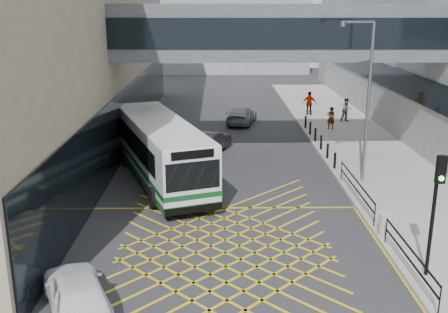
{
  "coord_description": "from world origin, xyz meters",
  "views": [
    {
      "loc": [
        -0.28,
        -17.82,
        8.92
      ],
      "look_at": [
        0.0,
        4.0,
        2.6
      ],
      "focal_mm": 42.0,
      "sensor_mm": 36.0,
      "label": 1
    }
  ],
  "objects_px": {
    "car_white": "(77,293)",
    "litter_bin": "(385,224)",
    "bus": "(160,149)",
    "street_lamp": "(365,93)",
    "pedestrian_b": "(346,110)",
    "pedestrian_c": "(309,103)",
    "traffic_light": "(436,199)",
    "car_silver": "(242,115)",
    "car_dark": "(209,142)",
    "pedestrian_a": "(331,118)"
  },
  "relations": [
    {
      "from": "street_lamp",
      "to": "pedestrian_c",
      "type": "bearing_deg",
      "value": 77.33
    },
    {
      "from": "pedestrian_b",
      "to": "bus",
      "type": "bearing_deg",
      "value": -144.73
    },
    {
      "from": "bus",
      "to": "traffic_light",
      "type": "xyz_separation_m",
      "value": [
        10.04,
        -10.69,
        1.2
      ]
    },
    {
      "from": "car_white",
      "to": "traffic_light",
      "type": "distance_m",
      "value": 11.58
    },
    {
      "from": "car_silver",
      "to": "car_dark",
      "type": "bearing_deg",
      "value": 87.1
    },
    {
      "from": "pedestrian_a",
      "to": "street_lamp",
      "type": "bearing_deg",
      "value": 78.24
    },
    {
      "from": "traffic_light",
      "to": "car_silver",
      "type": "bearing_deg",
      "value": 104.84
    },
    {
      "from": "bus",
      "to": "car_silver",
      "type": "distance_m",
      "value": 14.64
    },
    {
      "from": "car_dark",
      "to": "traffic_light",
      "type": "relative_size",
      "value": 1.07
    },
    {
      "from": "car_dark",
      "to": "litter_bin",
      "type": "relative_size",
      "value": 5.13
    },
    {
      "from": "pedestrian_c",
      "to": "pedestrian_a",
      "type": "bearing_deg",
      "value": 117.33
    },
    {
      "from": "car_dark",
      "to": "pedestrian_c",
      "type": "xyz_separation_m",
      "value": [
        8.16,
        11.05,
        0.41
      ]
    },
    {
      "from": "litter_bin",
      "to": "pedestrian_b",
      "type": "xyz_separation_m",
      "value": [
        3.45,
        21.06,
        0.46
      ]
    },
    {
      "from": "pedestrian_a",
      "to": "car_dark",
      "type": "bearing_deg",
      "value": 26.48
    },
    {
      "from": "car_silver",
      "to": "litter_bin",
      "type": "height_order",
      "value": "car_silver"
    },
    {
      "from": "bus",
      "to": "pedestrian_b",
      "type": "bearing_deg",
      "value": 26.5
    },
    {
      "from": "car_white",
      "to": "pedestrian_a",
      "type": "relative_size",
      "value": 2.75
    },
    {
      "from": "car_dark",
      "to": "pedestrian_b",
      "type": "bearing_deg",
      "value": -119.42
    },
    {
      "from": "pedestrian_b",
      "to": "car_white",
      "type": "bearing_deg",
      "value": -129.56
    },
    {
      "from": "pedestrian_a",
      "to": "car_silver",
      "type": "bearing_deg",
      "value": -29.95
    },
    {
      "from": "car_white",
      "to": "pedestrian_c",
      "type": "height_order",
      "value": "pedestrian_c"
    },
    {
      "from": "car_white",
      "to": "litter_bin",
      "type": "xyz_separation_m",
      "value": [
        10.8,
        5.19,
        -0.12
      ]
    },
    {
      "from": "car_white",
      "to": "street_lamp",
      "type": "height_order",
      "value": "street_lamp"
    },
    {
      "from": "bus",
      "to": "pedestrian_c",
      "type": "distance_m",
      "value": 19.41
    },
    {
      "from": "litter_bin",
      "to": "pedestrian_b",
      "type": "relative_size",
      "value": 0.49
    },
    {
      "from": "car_white",
      "to": "traffic_light",
      "type": "bearing_deg",
      "value": 166.08
    },
    {
      "from": "car_silver",
      "to": "pedestrian_b",
      "type": "height_order",
      "value": "pedestrian_b"
    },
    {
      "from": "traffic_light",
      "to": "litter_bin",
      "type": "bearing_deg",
      "value": 100.04
    },
    {
      "from": "car_dark",
      "to": "pedestrian_c",
      "type": "distance_m",
      "value": 13.75
    },
    {
      "from": "car_white",
      "to": "pedestrian_b",
      "type": "relative_size",
      "value": 2.51
    },
    {
      "from": "pedestrian_a",
      "to": "pedestrian_c",
      "type": "relative_size",
      "value": 0.85
    },
    {
      "from": "car_white",
      "to": "pedestrian_a",
      "type": "xyz_separation_m",
      "value": [
        12.49,
        23.6,
        0.26
      ]
    },
    {
      "from": "street_lamp",
      "to": "pedestrian_a",
      "type": "xyz_separation_m",
      "value": [
        0.98,
        11.83,
        -3.76
      ]
    },
    {
      "from": "bus",
      "to": "pedestrian_c",
      "type": "xyz_separation_m",
      "value": [
        10.62,
        16.24,
        -0.6
      ]
    },
    {
      "from": "car_white",
      "to": "traffic_light",
      "type": "xyz_separation_m",
      "value": [
        11.21,
        1.87,
        2.2
      ]
    },
    {
      "from": "car_white",
      "to": "traffic_light",
      "type": "height_order",
      "value": "traffic_light"
    },
    {
      "from": "bus",
      "to": "pedestrian_c",
      "type": "bearing_deg",
      "value": 37.01
    },
    {
      "from": "bus",
      "to": "car_white",
      "type": "bearing_deg",
      "value": -115.17
    },
    {
      "from": "pedestrian_b",
      "to": "traffic_light",
      "type": "bearing_deg",
      "value": -108.16
    },
    {
      "from": "bus",
      "to": "pedestrian_c",
      "type": "height_order",
      "value": "bus"
    },
    {
      "from": "car_white",
      "to": "street_lamp",
      "type": "distance_m",
      "value": 16.94
    },
    {
      "from": "pedestrian_c",
      "to": "pedestrian_b",
      "type": "bearing_deg",
      "value": 153.74
    },
    {
      "from": "car_silver",
      "to": "pedestrian_b",
      "type": "relative_size",
      "value": 2.49
    },
    {
      "from": "pedestrian_b",
      "to": "pedestrian_c",
      "type": "bearing_deg",
      "value": 122.94
    },
    {
      "from": "bus",
      "to": "car_white",
      "type": "height_order",
      "value": "bus"
    },
    {
      "from": "car_dark",
      "to": "pedestrian_b",
      "type": "relative_size",
      "value": 2.52
    },
    {
      "from": "car_white",
      "to": "car_dark",
      "type": "distance_m",
      "value": 18.11
    },
    {
      "from": "litter_bin",
      "to": "pedestrian_a",
      "type": "xyz_separation_m",
      "value": [
        1.68,
        18.41,
        0.38
      ]
    },
    {
      "from": "street_lamp",
      "to": "pedestrian_b",
      "type": "height_order",
      "value": "street_lamp"
    },
    {
      "from": "litter_bin",
      "to": "pedestrian_a",
      "type": "bearing_deg",
      "value": 84.78
    }
  ]
}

